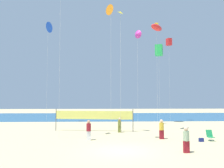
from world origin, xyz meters
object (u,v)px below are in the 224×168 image
Objects in this scene: beachgoer_sage_shirt at (186,139)px; kite_blue_delta at (48,28)px; beachgoer_maroon_shirt at (89,129)px; kite_red_inflatable at (157,28)px; beach_handbag at (201,140)px; kite_orange_delta at (111,10)px; kite_red_box at (169,42)px; kite_green_box at (159,50)px; folding_beach_chair at (210,135)px; volleyball_net at (94,116)px; beachgoer_olive_shirt at (120,124)px; beachgoer_mustard_shirt at (162,129)px; kite_yellow_diamond at (121,15)px; kite_magenta_delta at (137,34)px.

kite_blue_delta is at bearing 11.67° from beachgoer_sage_shirt.
beachgoer_maroon_shirt is 0.14× the size of kite_red_inflatable.
beachgoer_sage_shirt is at bearing -124.73° from beach_handbag.
kite_red_box is (9.38, 11.68, -0.37)m from kite_orange_delta.
beachgoer_maroon_shirt is at bearing -125.62° from kite_green_box.
kite_red_inflatable is at bearing 133.17° from folding_beach_chair.
kite_red_box reaches higher than volleyball_net.
volleyball_net is 11.99m from kite_red_inflatable.
beachgoer_olive_shirt is 0.10× the size of kite_blue_delta.
kite_red_box is 10.76m from kite_red_inflatable.
beachgoer_mustard_shirt is 0.16× the size of kite_yellow_diamond.
beachgoer_maroon_shirt is 0.13× the size of kite_orange_delta.
beach_handbag is at bearing -71.17° from kite_red_inflatable.
kite_magenta_delta reaches higher than beachgoer_olive_shirt.
kite_green_box is 0.86× the size of kite_orange_delta.
kite_red_box is at bearing -37.93° from beachgoer_sage_shirt.
volleyball_net is 11.21m from beach_handbag.
beachgoer_mustard_shirt is 11.58m from kite_red_inflatable.
beach_handbag is at bearing -35.36° from volleyball_net.
kite_yellow_diamond is 0.92× the size of kite_red_inflatable.
beachgoer_olive_shirt is 12.65m from kite_magenta_delta.
beachgoer_mustard_shirt reaches higher than folding_beach_chair.
volleyball_net is 12.45m from kite_magenta_delta.
kite_orange_delta is at bearing -49.38° from kite_blue_delta.
kite_green_box is at bearing 41.78° from kite_magenta_delta.
kite_yellow_diamond is at bearing -50.70° from beachgoer_olive_shirt.
folding_beach_chair is 15.17m from kite_orange_delta.
beachgoer_mustard_shirt is at bearing -34.65° from kite_orange_delta.
beachgoer_sage_shirt is 0.14× the size of kite_magenta_delta.
beachgoer_olive_shirt is at bearing -43.56° from kite_blue_delta.
kite_red_box reaches higher than kite_red_inflatable.
kite_blue_delta is at bearing 177.44° from kite_green_box.
beachgoer_mustard_shirt is at bearing -150.79° from beachgoer_maroon_shirt.
kite_red_inflatable reaches higher than kite_yellow_diamond.
kite_red_box is at bearing 40.84° from volleyball_net.
volleyball_net is 11.15m from kite_yellow_diamond.
kite_red_inflatable is (6.94, -0.21, 9.77)m from volleyball_net.
beachgoer_sage_shirt reaches higher than folding_beach_chair.
beach_handbag is 25.86m from kite_blue_delta.
beachgoer_mustard_shirt is (3.41, -4.02, 0.09)m from beachgoer_olive_shirt.
kite_red_box is at bearing 66.80° from kite_red_inflatable.
kite_orange_delta reaches higher than folding_beach_chair.
kite_green_box is 12.28m from kite_orange_delta.
kite_magenta_delta is 4.85m from kite_red_inflatable.
folding_beach_chair is (7.28, -4.97, -0.35)m from beachgoer_olive_shirt.
beach_handbag is 13.04m from kite_red_inflatable.
beach_handbag is 0.03× the size of kite_green_box.
kite_yellow_diamond is at bearing -56.66° from kite_blue_delta.
kite_blue_delta reaches higher than kite_orange_delta.
beachgoer_maroon_shirt is 8.23m from beachgoer_sage_shirt.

